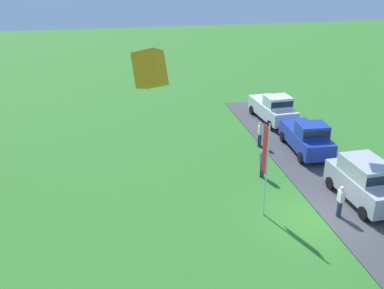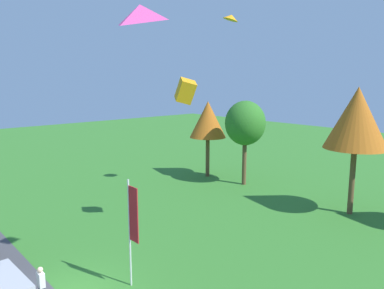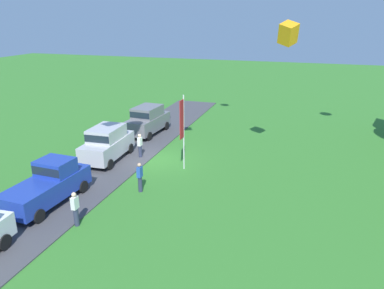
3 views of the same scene
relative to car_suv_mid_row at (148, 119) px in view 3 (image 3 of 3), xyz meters
name	(u,v)px [view 3 (image 3 of 3)]	position (x,y,z in m)	size (l,w,h in m)	color
ground_plane	(156,160)	(5.20, 2.87, -1.30)	(120.00, 120.00, 0.00)	#337528
pavement_strip	(122,155)	(5.20, 0.33, -1.27)	(36.00, 4.40, 0.06)	#424247
car_suv_mid_row	(148,119)	(0.00, 0.00, 0.00)	(4.72, 2.30, 2.28)	slate
car_suv_by_flagpole	(107,142)	(6.21, -0.16, 0.00)	(4.67, 2.20, 2.28)	#B7B7BC
car_pickup_far_end	(49,183)	(12.51, 0.05, -0.19)	(5.09, 2.26, 2.14)	#1E389E
person_watching_sky	(75,209)	(14.06, 2.66, -0.42)	(0.36, 0.24, 1.71)	#2D334C
person_beside_suv	(140,146)	(5.11, 1.71, -0.42)	(0.36, 0.24, 1.71)	#2D334C
person_on_lawn	(140,177)	(9.90, 3.96, -0.42)	(0.36, 0.24, 1.71)	#2D334C
flag_banner	(182,124)	(6.30, 5.21, 1.74)	(0.71, 0.08, 4.80)	silver
kite_box_low_drifter	(288,33)	(3.19, 10.85, 6.99)	(0.86, 0.86, 1.20)	orange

